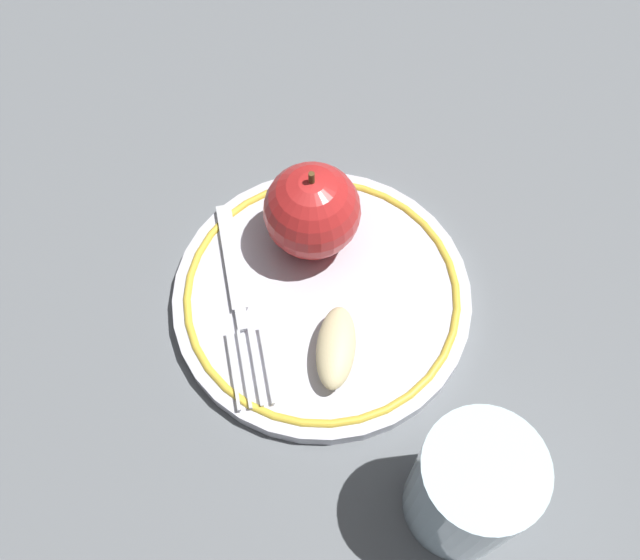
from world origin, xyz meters
TOP-DOWN VIEW (x-y plane):
  - ground_plane at (0.00, 0.00)m, footprint 2.00×2.00m
  - plate at (-0.00, -0.00)m, footprint 0.23×0.23m
  - apple_red_whole at (-0.02, 0.04)m, footprint 0.07×0.07m
  - apple_slice_front at (0.03, -0.04)m, footprint 0.04×0.07m
  - fork at (-0.06, -0.02)m, footprint 0.10×0.16m
  - drinking_glass at (0.14, -0.12)m, footprint 0.07×0.07m

SIDE VIEW (x-z plane):
  - ground_plane at x=0.00m, z-range 0.00..0.00m
  - plate at x=0.00m, z-range 0.00..0.02m
  - fork at x=-0.06m, z-range 0.02..0.02m
  - apple_slice_front at x=0.03m, z-range 0.02..0.04m
  - drinking_glass at x=0.14m, z-range 0.00..0.10m
  - apple_red_whole at x=-0.02m, z-range 0.01..0.09m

